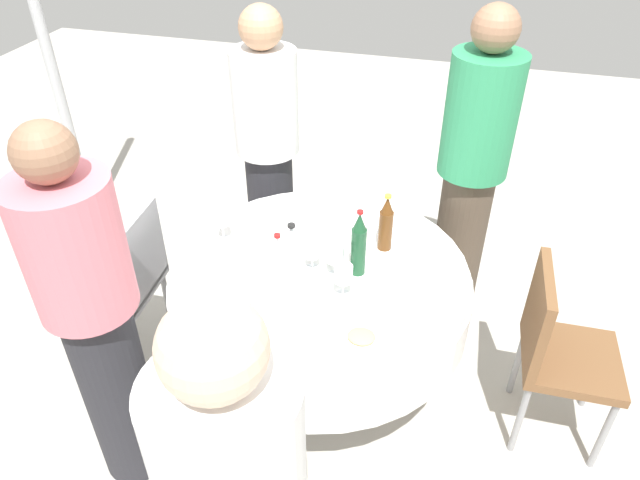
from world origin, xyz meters
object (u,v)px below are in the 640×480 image
object	(u,v)px
wine_glass_left	(335,255)
plate_rear	(327,230)
wine_glass_north	(343,275)
person_right	(268,152)
person_outer	(471,173)
chair_left	(555,345)
wine_glass_far	(222,221)
bottle_dark_green_right	(359,245)
chair_north	(126,278)
bottle_clear_far	(279,267)
plate_near	(361,339)
dining_table	(320,294)
wine_glass_mid	(312,251)
bottle_brown_outer	(386,224)
bottle_clear_east	(292,252)
person_east	(96,319)

from	to	relation	value
wine_glass_left	plate_rear	xyz separation A→B (m)	(-0.12, 0.30, -0.10)
wine_glass_north	person_right	distance (m)	1.11
person_outer	chair_left	size ratio (longest dim) A/B	1.95
wine_glass_far	wine_glass_left	world-z (taller)	wine_glass_left
wine_glass_far	wine_glass_left	size ratio (longest dim) A/B	0.94
person_right	plate_rear	bearing A→B (deg)	-80.32
bottle_dark_green_right	chair_north	world-z (taller)	bottle_dark_green_right
bottle_clear_far	plate_near	size ratio (longest dim) A/B	1.28
dining_table	bottle_clear_far	bearing A→B (deg)	-118.31
wine_glass_left	chair_north	xyz separation A→B (m)	(-1.03, -0.02, -0.33)
bottle_clear_far	plate_rear	bearing A→B (deg)	81.50
plate_rear	chair_north	bearing A→B (deg)	-160.42
bottle_dark_green_right	plate_rear	size ratio (longest dim) A/B	1.29
bottle_clear_far	chair_north	bearing A→B (deg)	169.81
plate_near	wine_glass_mid	bearing A→B (deg)	128.34
wine_glass_far	person_right	size ratio (longest dim) A/B	0.09
bottle_brown_outer	plate_rear	xyz separation A→B (m)	(-0.28, 0.05, -0.12)
chair_left	chair_north	distance (m)	1.98
bottle_dark_green_right	person_right	xyz separation A→B (m)	(-0.66, 0.75, -0.03)
plate_rear	person_outer	distance (m)	0.79
bottle_clear_east	person_outer	distance (m)	1.05
wine_glass_far	bottle_clear_far	bearing A→B (deg)	-38.20
bottle_clear_east	plate_rear	size ratio (longest dim) A/B	1.07
bottle_clear_far	wine_glass_mid	world-z (taller)	bottle_clear_far
bottle_clear_east	wine_glass_north	distance (m)	0.25
wine_glass_north	person_outer	world-z (taller)	person_outer
dining_table	wine_glass_far	xyz separation A→B (m)	(-0.48, 0.09, 0.25)
plate_rear	chair_north	world-z (taller)	chair_north
bottle_brown_outer	bottle_clear_east	bearing A→B (deg)	-139.37
bottle_brown_outer	chair_north	xyz separation A→B (m)	(-1.20, -0.27, -0.35)
plate_near	chair_north	size ratio (longest dim) A/B	0.27
dining_table	person_east	xyz separation A→B (m)	(-0.67, -0.63, 0.26)
bottle_dark_green_right	chair_left	xyz separation A→B (m)	(0.86, 0.01, -0.37)
plate_near	chair_left	distance (m)	0.89
bottle_dark_green_right	bottle_clear_far	size ratio (longest dim) A/B	1.05
bottle_brown_outer	bottle_clear_far	bearing A→B (deg)	-129.86
bottle_dark_green_right	wine_glass_north	size ratio (longest dim) A/B	2.11
plate_rear	bottle_dark_green_right	bearing A→B (deg)	-51.45
person_east	bottle_clear_far	bearing A→B (deg)	-96.07
dining_table	person_outer	world-z (taller)	person_outer
wine_glass_mid	chair_left	size ratio (longest dim) A/B	0.15
wine_glass_mid	chair_north	distance (m)	0.98
plate_rear	person_right	world-z (taller)	person_right
bottle_dark_green_right	plate_rear	bearing A→B (deg)	128.55
bottle_dark_green_right	bottle_brown_outer	size ratio (longest dim) A/B	1.12
dining_table	chair_left	bearing A→B (deg)	1.43
chair_north	wine_glass_north	bearing A→B (deg)	-98.12
bottle_brown_outer	person_outer	xyz separation A→B (m)	(0.33, 0.52, 0.03)
bottle_clear_east	wine_glass_north	size ratio (longest dim) A/B	1.75
person_outer	plate_near	bearing A→B (deg)	-67.50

